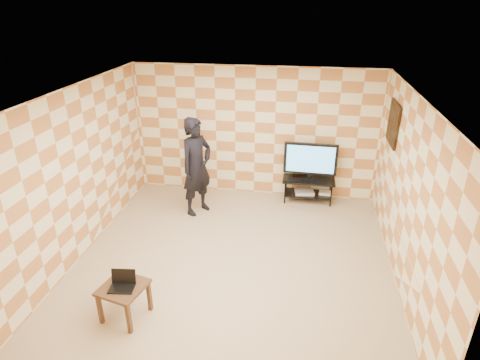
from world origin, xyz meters
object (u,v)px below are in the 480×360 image
(tv_stand, at_px, (308,185))
(person, at_px, (197,167))
(tv, at_px, (310,160))
(side_table, at_px, (124,292))

(tv_stand, bearing_deg, person, -159.67)
(tv_stand, height_order, tv, tv)
(tv, height_order, side_table, tv)
(tv, relative_size, side_table, 1.63)
(tv_stand, xyz_separation_m, side_table, (-2.36, -3.74, 0.04))
(tv_stand, xyz_separation_m, tv, (0.00, -0.00, 0.56))
(side_table, relative_size, person, 0.34)
(tv_stand, relative_size, side_table, 1.62)
(tv_stand, distance_m, person, 2.35)
(tv, xyz_separation_m, person, (-2.13, -0.79, 0.03))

